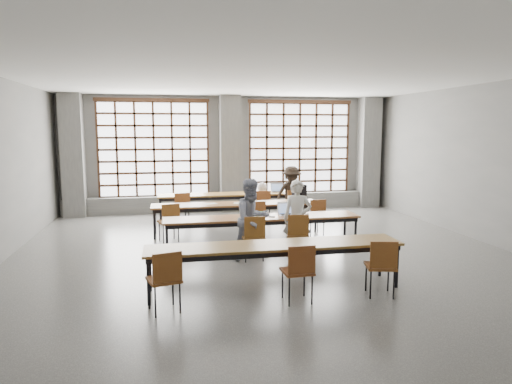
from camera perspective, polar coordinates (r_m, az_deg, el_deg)
floor at (r=9.07m, az=1.40°, el=-8.14°), size 11.00×11.00×0.00m
ceiling at (r=8.77m, az=1.48°, el=14.41°), size 11.00×11.00×0.00m
wall_back at (r=14.16m, az=-3.43°, el=4.82°), size 10.00×0.00×10.00m
wall_front at (r=3.64m, az=20.74°, el=-4.56°), size 10.00×0.00×10.00m
wall_right at (r=10.98m, az=27.87°, el=3.04°), size 0.00×11.00×11.00m
column_left at (r=13.99m, az=-21.90°, el=4.23°), size 0.60×0.55×3.50m
column_mid at (r=13.88m, az=-3.28°, el=4.76°), size 0.60×0.55×3.50m
column_right at (r=15.16m, az=13.88°, el=4.81°), size 0.60×0.55×3.50m
window_left at (r=13.95m, az=-12.63°, el=5.22°), size 3.32×0.12×3.00m
window_right at (r=14.55m, az=5.46°, el=5.47°), size 3.32×0.12×3.00m
sill_ledge at (r=14.12m, az=-3.27°, el=-1.31°), size 9.80×0.35×0.50m
desk_row_a at (r=12.67m, az=-3.17°, el=-0.47°), size 4.00×0.70×0.73m
desk_row_b at (r=10.99m, az=-2.55°, el=-1.75°), size 4.00×0.70×0.73m
desk_row_c at (r=9.33m, az=0.77°, el=-3.47°), size 4.00×0.70×0.73m
desk_row_d at (r=7.15m, az=2.39°, el=-7.02°), size 4.00×0.70×0.73m
chair_back_left at (r=11.96m, az=-9.31°, el=-1.69°), size 0.50×0.51×0.88m
chair_back_mid at (r=12.22m, az=0.90°, el=-1.38°), size 0.50×0.50×0.88m
chair_back_right at (r=12.41m, az=4.62°, el=-1.26°), size 0.46×0.46×0.88m
chair_mid_left at (r=10.28m, az=-10.76°, el=-3.28°), size 0.52×0.52×0.88m
chair_mid_centre at (r=10.47m, az=0.08°, el=-2.94°), size 0.48×0.48×0.88m
chair_mid_right at (r=10.83m, az=7.48°, el=-2.64°), size 0.47×0.47×0.88m
chair_front_left at (r=8.70m, az=-0.31°, el=-5.17°), size 0.42×0.43×0.88m
chair_front_right at (r=8.91m, az=5.28°, el=-4.90°), size 0.51×0.51×0.88m
chair_near_left at (r=6.40m, az=-11.27°, el=-10.17°), size 0.52×0.52×0.88m
chair_near_mid at (r=6.65m, az=5.39°, el=-9.35°), size 0.43×0.44×0.88m
chair_near_right at (r=7.11m, az=15.43°, el=-8.46°), size 0.51×0.51×0.88m
student_male at (r=8.98m, az=5.18°, el=-3.33°), size 0.64×0.52×1.52m
student_female at (r=8.77m, az=-0.48°, el=-3.42°), size 0.93×0.83×1.56m
student_back at (r=12.50m, az=4.44°, el=-0.20°), size 1.07×0.76×1.50m
laptop_front at (r=9.54m, az=3.87°, el=-2.46°), size 0.36×0.30×0.26m
laptop_back at (r=13.02m, az=2.68°, el=0.32°), size 0.39×0.34×0.26m
mouse at (r=9.54m, az=6.39°, el=-2.76°), size 0.11×0.08×0.04m
green_box at (r=9.38m, az=0.37°, el=-2.73°), size 0.27×0.18×0.09m
phone at (r=9.26m, az=1.99°, el=-3.10°), size 0.14×0.09×0.01m
paper_sheet_a at (r=10.96m, az=-5.69°, el=-1.46°), size 0.35×0.30×0.00m
paper_sheet_c at (r=11.00m, az=-2.03°, el=-1.39°), size 0.34×0.28×0.00m
backpack at (r=11.35m, az=5.42°, el=-0.12°), size 0.36×0.27×0.40m
plastic_bag at (r=12.85m, az=0.77°, el=0.59°), size 0.32×0.29×0.29m
red_pouch at (r=6.48m, az=-11.45°, el=-10.27°), size 0.20×0.08×0.06m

